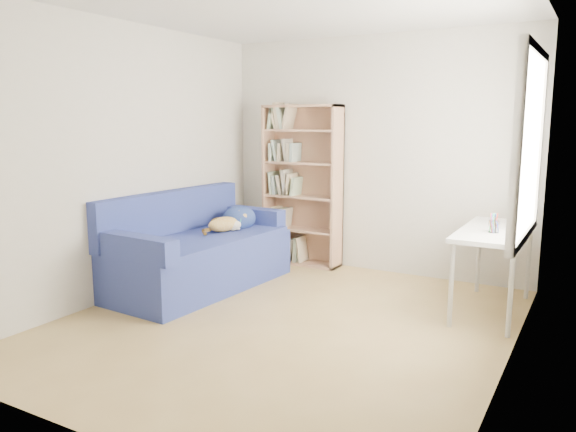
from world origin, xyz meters
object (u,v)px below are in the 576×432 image
object	(u,v)px
pen_cup	(494,225)
desk	(495,237)
sofa	(197,252)
bookshelf	(302,192)

from	to	relation	value
pen_cup	desk	bearing A→B (deg)	93.25
pen_cup	sofa	bearing A→B (deg)	-169.65
bookshelf	desk	xyz separation A→B (m)	(2.27, -0.68, -0.18)
pen_cup	bookshelf	bearing A→B (deg)	159.88
desk	pen_cup	bearing A→B (deg)	-86.75
desk	pen_cup	distance (m)	0.21
sofa	pen_cup	xyz separation A→B (m)	(2.77, 0.51, 0.45)
sofa	bookshelf	world-z (taller)	bookshelf
sofa	bookshelf	size ratio (longest dim) A/B	1.08
bookshelf	desk	bearing A→B (deg)	-16.62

